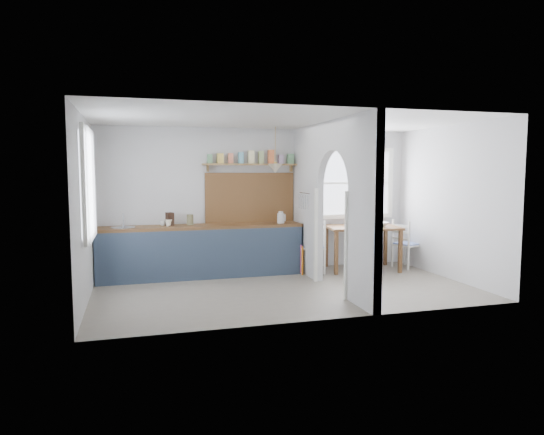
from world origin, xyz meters
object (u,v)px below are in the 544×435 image
object	(u,v)px
chair_left	(312,246)
vase	(358,220)
dining_table	(362,248)
chair_right	(407,244)
kettle	(281,217)

from	to	relation	value
chair_left	vase	world-z (taller)	vase
vase	dining_table	bearing A→B (deg)	-90.52
chair_left	chair_right	bearing A→B (deg)	101.55
chair_left	chair_right	world-z (taller)	chair_left
chair_left	vase	bearing A→B (deg)	113.82
dining_table	chair_left	size ratio (longest dim) A/B	1.36
chair_left	kettle	bearing A→B (deg)	-87.94
chair_left	kettle	distance (m)	0.77
kettle	vase	world-z (taller)	kettle
dining_table	chair_right	xyz separation A→B (m)	(0.92, -0.04, 0.05)
dining_table	vase	world-z (taller)	vase
dining_table	chair_left	distance (m)	0.98
chair_left	kettle	world-z (taller)	kettle
dining_table	chair_right	world-z (taller)	chair_right
dining_table	kettle	xyz separation A→B (m)	(-1.53, 0.16, 0.60)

